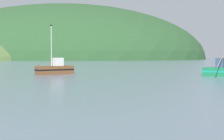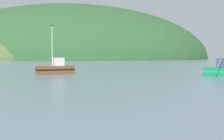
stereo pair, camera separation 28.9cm
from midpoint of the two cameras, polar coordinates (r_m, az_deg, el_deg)
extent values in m
ellipsoid|color=#2D562D|center=(250.03, -8.88, 2.07)|extent=(219.44, 175.55, 84.01)
ellipsoid|color=#516B38|center=(269.20, -3.80, 2.15)|extent=(103.96, 83.17, 90.03)
cube|color=brown|center=(51.17, -10.76, -0.02)|extent=(5.85, 5.44, 1.40)
cube|color=black|center=(51.17, -10.76, 0.06)|extent=(5.91, 5.50, 0.25)
cone|color=brown|center=(50.08, -13.71, 1.09)|extent=(0.28, 0.28, 0.70)
cube|color=silver|center=(51.33, -10.25, 1.51)|extent=(2.21, 2.23, 1.32)
cylinder|color=silver|center=(50.92, -11.36, 4.38)|extent=(0.12, 0.12, 6.46)
cube|color=black|center=(51.12, -11.40, 8.14)|extent=(0.29, 0.26, 0.20)
cube|color=#334C6B|center=(48.64, 19.37, 1.27)|extent=(1.89, 2.40, 1.42)
cylinder|color=#997F4C|center=(45.07, 19.37, 1.77)|extent=(1.96, 4.32, 1.89)
camera|label=1|loc=(0.14, -90.23, -0.01)|focal=49.23mm
camera|label=2|loc=(0.14, 89.77, 0.01)|focal=49.23mm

